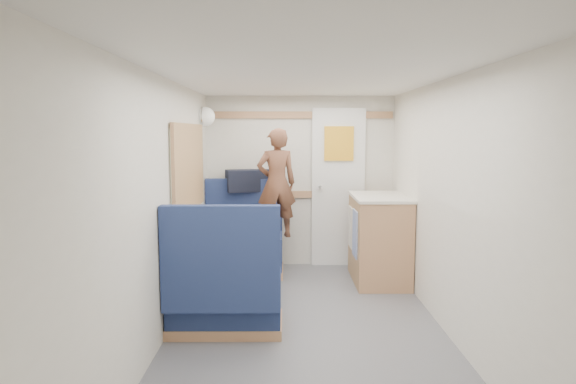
{
  "coord_description": "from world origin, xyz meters",
  "views": [
    {
      "loc": [
        -0.17,
        -3.79,
        1.58
      ],
      "look_at": [
        -0.15,
        0.9,
        1.03
      ],
      "focal_mm": 32.0,
      "sensor_mm": 36.0,
      "label": 1
    }
  ],
  "objects_px": {
    "dinette_table": "(235,240)",
    "person": "(277,183)",
    "duffel_bag": "(249,181)",
    "bench_far": "(243,247)",
    "cheese_block": "(250,223)",
    "beer_glass": "(258,220)",
    "dome_light": "(206,117)",
    "tray": "(256,225)",
    "bench_near": "(225,296)",
    "tumbler_left": "(210,223)",
    "galley_counter": "(379,238)",
    "pepper_grinder": "(228,217)",
    "bread_loaf": "(257,214)",
    "orange_fruit": "(248,223)",
    "tumbler_mid": "(221,214)",
    "wine_glass": "(230,214)"
  },
  "relations": [
    {
      "from": "person",
      "to": "orange_fruit",
      "type": "relative_size",
      "value": 14.99
    },
    {
      "from": "beer_glass",
      "to": "bread_loaf",
      "type": "bearing_deg",
      "value": 95.72
    },
    {
      "from": "dome_light",
      "to": "tumbler_left",
      "type": "relative_size",
      "value": 1.63
    },
    {
      "from": "dome_light",
      "to": "tray",
      "type": "relative_size",
      "value": 0.56
    },
    {
      "from": "bench_far",
      "to": "duffel_bag",
      "type": "bearing_deg",
      "value": 77.57
    },
    {
      "from": "duffel_bag",
      "to": "wine_glass",
      "type": "distance_m",
      "value": 1.32
    },
    {
      "from": "bench_far",
      "to": "galley_counter",
      "type": "distance_m",
      "value": 1.51
    },
    {
      "from": "duffel_bag",
      "to": "bench_far",
      "type": "bearing_deg",
      "value": -118.35
    },
    {
      "from": "beer_glass",
      "to": "bench_near",
      "type": "bearing_deg",
      "value": -105.53
    },
    {
      "from": "orange_fruit",
      "to": "tumbler_mid",
      "type": "xyz_separation_m",
      "value": [
        -0.31,
        0.54,
        -0.01
      ]
    },
    {
      "from": "dome_light",
      "to": "cheese_block",
      "type": "distance_m",
      "value": 1.51
    },
    {
      "from": "galley_counter",
      "to": "pepper_grinder",
      "type": "height_order",
      "value": "galley_counter"
    },
    {
      "from": "tray",
      "to": "cheese_block",
      "type": "distance_m",
      "value": 0.07
    },
    {
      "from": "bread_loaf",
      "to": "bench_far",
      "type": "bearing_deg",
      "value": 107.8
    },
    {
      "from": "cheese_block",
      "to": "dome_light",
      "type": "bearing_deg",
      "value": 118.6
    },
    {
      "from": "dinette_table",
      "to": "wine_glass",
      "type": "height_order",
      "value": "wine_glass"
    },
    {
      "from": "duffel_bag",
      "to": "tray",
      "type": "distance_m",
      "value": 1.29
    },
    {
      "from": "dome_light",
      "to": "orange_fruit",
      "type": "height_order",
      "value": "dome_light"
    },
    {
      "from": "tray",
      "to": "cheese_block",
      "type": "relative_size",
      "value": 3.62
    },
    {
      "from": "dinette_table",
      "to": "cheese_block",
      "type": "xyz_separation_m",
      "value": [
        0.15,
        -0.14,
        0.19
      ]
    },
    {
      "from": "cheese_block",
      "to": "bench_near",
      "type": "bearing_deg",
      "value": -101.81
    },
    {
      "from": "tray",
      "to": "orange_fruit",
      "type": "relative_size",
      "value": 4.6
    },
    {
      "from": "tumbler_left",
      "to": "beer_glass",
      "type": "relative_size",
      "value": 1.26
    },
    {
      "from": "tray",
      "to": "bench_far",
      "type": "bearing_deg",
      "value": 101.99
    },
    {
      "from": "bench_far",
      "to": "bench_near",
      "type": "xyz_separation_m",
      "value": [
        0.0,
        -1.73,
        0.0
      ]
    },
    {
      "from": "galley_counter",
      "to": "wine_glass",
      "type": "bearing_deg",
      "value": -153.73
    },
    {
      "from": "dinette_table",
      "to": "wine_glass",
      "type": "relative_size",
      "value": 5.48
    },
    {
      "from": "dinette_table",
      "to": "bread_loaf",
      "type": "distance_m",
      "value": 0.39
    },
    {
      "from": "person",
      "to": "bread_loaf",
      "type": "bearing_deg",
      "value": 52.96
    },
    {
      "from": "cheese_block",
      "to": "wine_glass",
      "type": "bearing_deg",
      "value": -165.89
    },
    {
      "from": "tumbler_left",
      "to": "person",
      "type": "bearing_deg",
      "value": 60.37
    },
    {
      "from": "cheese_block",
      "to": "beer_glass",
      "type": "relative_size",
      "value": 1.02
    },
    {
      "from": "galley_counter",
      "to": "tumbler_left",
      "type": "xyz_separation_m",
      "value": [
        -1.65,
        -0.86,
        0.32
      ]
    },
    {
      "from": "cheese_block",
      "to": "bread_loaf",
      "type": "distance_m",
      "value": 0.41
    },
    {
      "from": "dinette_table",
      "to": "bench_near",
      "type": "relative_size",
      "value": 0.88
    },
    {
      "from": "dinette_table",
      "to": "person",
      "type": "distance_m",
      "value": 0.92
    },
    {
      "from": "wine_glass",
      "to": "galley_counter",
      "type": "bearing_deg",
      "value": 26.27
    },
    {
      "from": "orange_fruit",
      "to": "pepper_grinder",
      "type": "distance_m",
      "value": 0.46
    },
    {
      "from": "dome_light",
      "to": "bench_near",
      "type": "bearing_deg",
      "value": -77.18
    },
    {
      "from": "bench_far",
      "to": "tray",
      "type": "distance_m",
      "value": 1.1
    },
    {
      "from": "galley_counter",
      "to": "tray",
      "type": "relative_size",
      "value": 2.56
    },
    {
      "from": "tray",
      "to": "bench_near",
      "type": "bearing_deg",
      "value": -105.84
    },
    {
      "from": "person",
      "to": "dome_light",
      "type": "bearing_deg",
      "value": -24.67
    },
    {
      "from": "tray",
      "to": "pepper_grinder",
      "type": "height_order",
      "value": "pepper_grinder"
    },
    {
      "from": "cheese_block",
      "to": "beer_glass",
      "type": "height_order",
      "value": "beer_glass"
    },
    {
      "from": "bread_loaf",
      "to": "tumbler_left",
      "type": "bearing_deg",
      "value": -123.76
    },
    {
      "from": "bread_loaf",
      "to": "pepper_grinder",
      "type": "bearing_deg",
      "value": -153.34
    },
    {
      "from": "galley_counter",
      "to": "person",
      "type": "bearing_deg",
      "value": 172.33
    },
    {
      "from": "person",
      "to": "pepper_grinder",
      "type": "distance_m",
      "value": 0.78
    },
    {
      "from": "cheese_block",
      "to": "tumbler_mid",
      "type": "bearing_deg",
      "value": 127.39
    }
  ]
}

